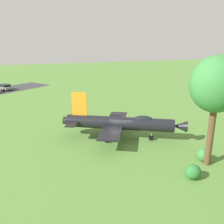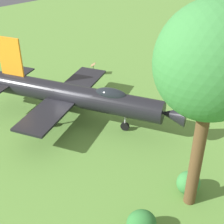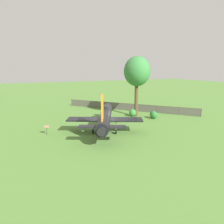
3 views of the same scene
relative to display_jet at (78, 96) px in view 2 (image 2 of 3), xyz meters
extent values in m
plane|color=#568438|center=(-0.30, 0.15, -1.97)|extent=(200.00, 200.00, 0.00)
cylinder|color=black|center=(-0.30, 0.15, -0.05)|extent=(11.88, 7.02, 1.51)
cone|color=black|center=(5.84, -2.96, -0.05)|extent=(2.01, 1.87, 1.28)
ellipsoid|color=black|center=(2.17, -1.10, 0.60)|extent=(2.37, 1.80, 0.84)
cube|color=orange|center=(-4.55, 2.31, 2.10)|extent=(1.67, 0.94, 2.78)
cube|color=black|center=(0.41, 2.92, -0.23)|extent=(3.76, 4.60, 0.16)
cube|color=black|center=(-2.12, -2.06, -0.23)|extent=(3.76, 4.60, 0.16)
cube|color=black|center=(-4.25, 4.01, 0.10)|extent=(1.79, 2.10, 0.10)
cylinder|color=#A5A8AD|center=(3.06, -1.55, -0.93)|extent=(0.12, 0.12, 1.47)
cylinder|color=black|center=(3.06, -1.55, -1.67)|extent=(0.62, 0.43, 0.60)
cylinder|color=#A5A8AD|center=(-0.76, 2.01, -0.93)|extent=(0.12, 0.12, 1.47)
cylinder|color=black|center=(-0.76, 2.01, -1.67)|extent=(0.62, 0.43, 0.60)
cylinder|color=#A5A8AD|center=(-2.07, -0.58, -0.93)|extent=(0.12, 0.12, 1.47)
cylinder|color=black|center=(-2.07, -0.58, -1.67)|extent=(0.62, 0.43, 0.60)
cylinder|color=brown|center=(5.50, -8.19, 1.20)|extent=(0.59, 0.59, 6.33)
ellipsoid|color=#387F3D|center=(5.50, -8.19, 5.68)|extent=(4.79, 4.22, 4.95)
ellipsoid|color=#2D7033|center=(2.70, -9.85, -1.32)|extent=(1.36, 1.15, 1.29)
ellipsoid|color=#387F3D|center=(5.58, -7.56, -1.32)|extent=(1.24, 1.16, 1.29)
cylinder|color=#333333|center=(1.37, 7.40, -1.52)|extent=(0.06, 0.06, 0.90)
cube|color=olive|center=(1.37, 7.40, -0.95)|extent=(0.51, 0.67, 0.25)
camera|label=1|loc=(-9.14, -24.21, 9.23)|focal=37.61mm
camera|label=2|loc=(0.41, -19.52, 10.63)|focal=52.06mm
camera|label=3|loc=(-25.46, 11.06, 6.33)|focal=34.37mm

